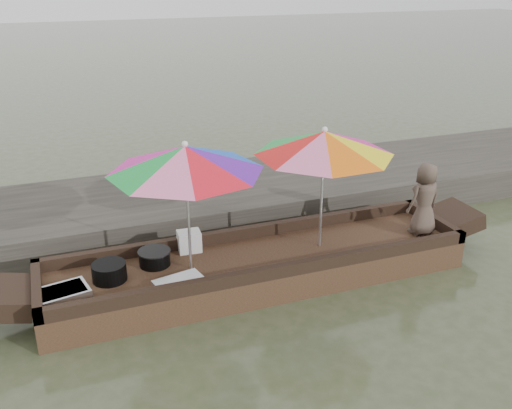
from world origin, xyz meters
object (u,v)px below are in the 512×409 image
object	(u,v)px
boat_hull	(259,269)
umbrella_stern	(322,189)
vendor	(425,199)
tray_scallop	(180,284)
supply_bag	(189,241)
cooking_pot	(109,272)
tray_crayfish	(62,293)
umbrella_bow	(188,208)
charcoal_grill	(155,258)

from	to	relation	value
boat_hull	umbrella_stern	world-z (taller)	umbrella_stern
vendor	umbrella_stern	bearing A→B (deg)	-12.58
tray_scallop	supply_bag	world-z (taller)	supply_bag
cooking_pot	supply_bag	bearing A→B (deg)	20.51
tray_crayfish	vendor	xyz separation A→B (m)	(4.57, -0.01, 0.45)
boat_hull	umbrella_stern	xyz separation A→B (m)	(0.83, 0.00, 0.95)
supply_bag	vendor	bearing A→B (deg)	-11.05
boat_hull	cooking_pot	world-z (taller)	cooking_pot
umbrella_bow	umbrella_stern	bearing A→B (deg)	0.00
vendor	umbrella_stern	distance (m)	1.47
vendor	umbrella_bow	size ratio (longest dim) A/B	0.56
boat_hull	tray_crayfish	xyz separation A→B (m)	(-2.31, -0.13, 0.22)
tray_scallop	vendor	distance (m)	3.37
vendor	boat_hull	bearing A→B (deg)	-10.56
boat_hull	umbrella_stern	bearing A→B (deg)	0.00
boat_hull	vendor	world-z (taller)	vendor
cooking_pot	tray_crayfish	size ratio (longest dim) A/B	0.71
cooking_pot	tray_scallop	size ratio (longest dim) A/B	0.71
cooking_pot	tray_crayfish	bearing A→B (deg)	-159.76
umbrella_stern	tray_crayfish	bearing A→B (deg)	-177.65
charcoal_grill	tray_crayfish	bearing A→B (deg)	-161.15
tray_scallop	charcoal_grill	xyz separation A→B (m)	(-0.17, 0.59, 0.06)
tray_crayfish	umbrella_bow	bearing A→B (deg)	5.07
boat_hull	supply_bag	xyz separation A→B (m)	(-0.76, 0.45, 0.30)
vendor	umbrella_stern	xyz separation A→B (m)	(-1.43, 0.14, 0.28)
charcoal_grill	umbrella_bow	world-z (taller)	umbrella_bow
tray_scallop	vendor	size ratio (longest dim) A/B	0.55
tray_scallop	umbrella_bow	size ratio (longest dim) A/B	0.31
supply_bag	vendor	xyz separation A→B (m)	(3.02, -0.59, 0.36)
cooking_pot	umbrella_bow	distance (m)	1.15
supply_bag	vendor	size ratio (longest dim) A/B	0.29
supply_bag	vendor	world-z (taller)	vendor
vendor	umbrella_bow	distance (m)	3.13
tray_scallop	umbrella_stern	xyz separation A→B (m)	(1.89, 0.35, 0.74)
supply_bag	umbrella_bow	xyz separation A→B (m)	(-0.10, -0.45, 0.65)
tray_crayfish	vendor	world-z (taller)	vendor
umbrella_bow	boat_hull	bearing A→B (deg)	0.00
cooking_pot	charcoal_grill	bearing A→B (deg)	17.49
cooking_pot	vendor	xyz separation A→B (m)	(4.05, -0.20, 0.39)
tray_scallop	tray_crayfish	bearing A→B (deg)	169.88
boat_hull	supply_bag	world-z (taller)	supply_bag
boat_hull	umbrella_bow	distance (m)	1.28
boat_hull	tray_scallop	distance (m)	1.14
tray_crayfish	supply_bag	distance (m)	1.66
boat_hull	umbrella_bow	size ratio (longest dim) A/B	2.99
boat_hull	umbrella_bow	world-z (taller)	umbrella_bow
charcoal_grill	umbrella_stern	size ratio (longest dim) A/B	0.22
cooking_pot	umbrella_bow	size ratio (longest dim) A/B	0.22
supply_bag	umbrella_bow	world-z (taller)	umbrella_bow
cooking_pot	supply_bag	xyz separation A→B (m)	(1.03, 0.38, 0.03)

